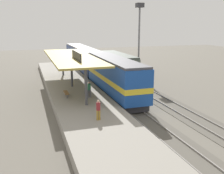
{
  "coord_description": "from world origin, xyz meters",
  "views": [
    {
      "loc": [
        -9.76,
        -31.6,
        8.54
      ],
      "look_at": [
        -1.38,
        -6.13,
        2.0
      ],
      "focal_mm": 41.8,
      "sensor_mm": 36.0,
      "label": 1
    }
  ],
  "objects_px": {
    "locomotive": "(115,77)",
    "freight_car": "(118,64)",
    "platform_bench": "(66,93)",
    "person_walking": "(98,109)",
    "passenger_carriage_single": "(83,59)",
    "person_waiting": "(89,89)",
    "light_mast": "(139,24)"
  },
  "relations": [
    {
      "from": "locomotive",
      "to": "freight_car",
      "type": "relative_size",
      "value": 1.2
    },
    {
      "from": "platform_bench",
      "to": "locomotive",
      "type": "height_order",
      "value": "locomotive"
    },
    {
      "from": "person_walking",
      "to": "passenger_carriage_single",
      "type": "bearing_deg",
      "value": 80.53
    },
    {
      "from": "person_waiting",
      "to": "light_mast",
      "type": "bearing_deg",
      "value": 48.99
    },
    {
      "from": "locomotive",
      "to": "freight_car",
      "type": "distance_m",
      "value": 12.76
    },
    {
      "from": "light_mast",
      "to": "person_waiting",
      "type": "height_order",
      "value": "light_mast"
    },
    {
      "from": "light_mast",
      "to": "person_waiting",
      "type": "xyz_separation_m",
      "value": [
        -11.51,
        -13.24,
        -6.54
      ]
    },
    {
      "from": "platform_bench",
      "to": "person_walking",
      "type": "height_order",
      "value": "person_walking"
    },
    {
      "from": "freight_car",
      "to": "locomotive",
      "type": "bearing_deg",
      "value": -111.15
    },
    {
      "from": "light_mast",
      "to": "person_walking",
      "type": "height_order",
      "value": "light_mast"
    },
    {
      "from": "locomotive",
      "to": "passenger_carriage_single",
      "type": "height_order",
      "value": "locomotive"
    },
    {
      "from": "platform_bench",
      "to": "light_mast",
      "type": "height_order",
      "value": "light_mast"
    },
    {
      "from": "locomotive",
      "to": "person_walking",
      "type": "bearing_deg",
      "value": -116.04
    },
    {
      "from": "person_walking",
      "to": "locomotive",
      "type": "bearing_deg",
      "value": 63.96
    },
    {
      "from": "locomotive",
      "to": "platform_bench",
      "type": "bearing_deg",
      "value": -165.74
    },
    {
      "from": "passenger_carriage_single",
      "to": "light_mast",
      "type": "height_order",
      "value": "light_mast"
    },
    {
      "from": "passenger_carriage_single",
      "to": "person_walking",
      "type": "height_order",
      "value": "passenger_carriage_single"
    },
    {
      "from": "person_waiting",
      "to": "person_walking",
      "type": "height_order",
      "value": "same"
    },
    {
      "from": "freight_car",
      "to": "light_mast",
      "type": "bearing_deg",
      "value": -20.92
    },
    {
      "from": "person_waiting",
      "to": "platform_bench",
      "type": "bearing_deg",
      "value": 155.47
    },
    {
      "from": "light_mast",
      "to": "person_waiting",
      "type": "relative_size",
      "value": 6.84
    },
    {
      "from": "platform_bench",
      "to": "passenger_carriage_single",
      "type": "height_order",
      "value": "passenger_carriage_single"
    },
    {
      "from": "platform_bench",
      "to": "light_mast",
      "type": "bearing_deg",
      "value": 41.47
    },
    {
      "from": "person_walking",
      "to": "freight_car",
      "type": "bearing_deg",
      "value": 66.66
    },
    {
      "from": "passenger_carriage_single",
      "to": "person_waiting",
      "type": "relative_size",
      "value": 11.7
    },
    {
      "from": "locomotive",
      "to": "person_waiting",
      "type": "bearing_deg",
      "value": -145.31
    },
    {
      "from": "person_waiting",
      "to": "person_walking",
      "type": "distance_m",
      "value": 6.82
    },
    {
      "from": "locomotive",
      "to": "person_waiting",
      "type": "height_order",
      "value": "locomotive"
    },
    {
      "from": "locomotive",
      "to": "passenger_carriage_single",
      "type": "bearing_deg",
      "value": 90.0
    },
    {
      "from": "passenger_carriage_single",
      "to": "person_walking",
      "type": "bearing_deg",
      "value": -99.47
    },
    {
      "from": "passenger_carriage_single",
      "to": "locomotive",
      "type": "bearing_deg",
      "value": -90.0
    },
    {
      "from": "locomotive",
      "to": "freight_car",
      "type": "xyz_separation_m",
      "value": [
        4.6,
        11.89,
        -0.44
      ]
    }
  ]
}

